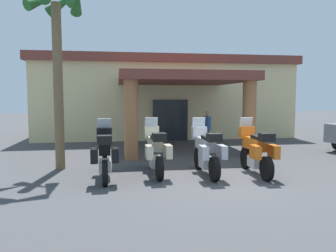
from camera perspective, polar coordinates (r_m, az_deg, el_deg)
The scene contains 8 objects.
ground_plane at distance 9.34m, azimuth 8.73°, elevation -8.84°, with size 80.00×80.00×0.00m, color #424244.
motel_building at distance 19.66m, azimuth -0.99°, elevation 5.12°, with size 14.36×11.74×4.45m.
motorcycle_black at distance 9.11m, azimuth -10.98°, elevation -4.75°, with size 0.71×2.21×1.61m.
motorcycle_cream at distance 9.48m, azimuth -2.22°, elevation -4.28°, with size 0.71×2.21×1.61m.
motorcycle_silver at distance 9.45m, azimuth 6.71°, elevation -4.34°, with size 0.71×2.21×1.61m.
motorcycle_orange at distance 9.79m, azimuth 15.10°, elevation -4.15°, with size 0.72×2.21×1.61m.
pedestrian at distance 14.33m, azimuth 6.88°, elevation -0.15°, with size 0.32×0.52×1.64m.
palm_tree_roadside at distance 10.84m, azimuth -18.91°, elevation 15.87°, with size 1.90×1.99×5.78m.
Camera 1 is at (-2.84, -8.62, 2.23)m, focal length 34.97 mm.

